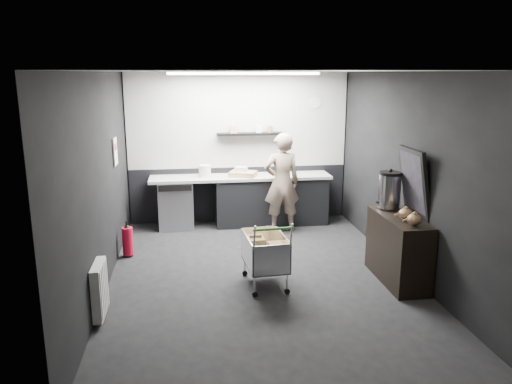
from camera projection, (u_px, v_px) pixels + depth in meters
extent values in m
plane|color=black|center=(261.00, 277.00, 6.72)|extent=(5.50, 5.50, 0.00)
plane|color=silver|center=(261.00, 71.00, 6.09)|extent=(5.50, 5.50, 0.00)
plane|color=black|center=(239.00, 148.00, 9.05)|extent=(5.50, 0.00, 5.50)
plane|color=black|center=(315.00, 254.00, 3.75)|extent=(5.50, 0.00, 5.50)
plane|color=black|center=(100.00, 184.00, 6.13)|extent=(0.00, 5.50, 5.50)
plane|color=black|center=(409.00, 175.00, 6.67)|extent=(0.00, 5.50, 5.50)
cube|color=#AFAFAB|center=(238.00, 120.00, 8.92)|extent=(3.95, 0.02, 1.70)
cube|color=black|center=(239.00, 194.00, 9.23)|extent=(3.95, 0.02, 1.00)
cube|color=black|center=(250.00, 134.00, 8.89)|extent=(1.20, 0.22, 0.04)
cylinder|color=silver|center=(315.00, 103.00, 9.02)|extent=(0.20, 0.03, 0.20)
cube|color=white|center=(115.00, 152.00, 7.34)|extent=(0.02, 0.30, 0.40)
cube|color=red|center=(115.00, 147.00, 7.33)|extent=(0.02, 0.22, 0.10)
cube|color=silver|center=(99.00, 289.00, 5.51)|extent=(0.10, 0.50, 0.60)
cube|color=white|center=(244.00, 73.00, 7.88)|extent=(2.40, 0.20, 0.04)
cube|color=black|center=(271.00, 201.00, 9.02)|extent=(2.00, 0.56, 0.85)
cube|color=#ADACA8|center=(241.00, 177.00, 8.84)|extent=(3.20, 0.60, 0.05)
cube|color=#9EA0A5|center=(176.00, 204.00, 8.79)|extent=(0.60, 0.58, 0.85)
cube|color=black|center=(175.00, 188.00, 8.42)|extent=(0.56, 0.02, 0.10)
imported|color=#C1AF99|center=(282.00, 183.00, 8.50)|extent=(0.65, 0.45, 1.71)
cube|color=silver|center=(265.00, 264.00, 6.42)|extent=(0.54, 0.79, 0.02)
cube|color=silver|center=(247.00, 251.00, 6.35)|extent=(0.07, 0.76, 0.40)
cube|color=silver|center=(283.00, 250.00, 6.41)|extent=(0.07, 0.76, 0.40)
cube|color=silver|center=(270.00, 261.00, 6.02)|extent=(0.49, 0.05, 0.40)
cube|color=silver|center=(261.00, 241.00, 6.73)|extent=(0.49, 0.05, 0.40)
cylinder|color=silver|center=(253.00, 285.00, 6.10)|extent=(0.02, 0.02, 0.27)
cylinder|color=silver|center=(286.00, 283.00, 6.15)|extent=(0.02, 0.02, 0.27)
cylinder|color=silver|center=(246.00, 265.00, 6.75)|extent=(0.02, 0.02, 0.27)
cylinder|color=silver|center=(276.00, 263.00, 6.80)|extent=(0.02, 0.02, 0.27)
cylinder|color=#267C21|center=(271.00, 229.00, 5.87)|extent=(0.49, 0.07, 0.03)
cube|color=olive|center=(256.00, 250.00, 6.45)|extent=(0.23, 0.28, 0.34)
cube|color=olive|center=(276.00, 255.00, 6.30)|extent=(0.21, 0.26, 0.30)
cylinder|color=black|center=(253.00, 294.00, 6.12)|extent=(0.07, 0.03, 0.07)
cylinder|color=black|center=(246.00, 273.00, 6.78)|extent=(0.07, 0.03, 0.07)
cylinder|color=black|center=(286.00, 292.00, 6.18)|extent=(0.07, 0.03, 0.07)
cylinder|color=black|center=(276.00, 271.00, 6.83)|extent=(0.07, 0.03, 0.07)
cube|color=black|center=(398.00, 249.00, 6.51)|extent=(0.44, 1.18, 0.88)
cylinder|color=silver|center=(389.00, 191.00, 6.72)|extent=(0.29, 0.29, 0.45)
cylinder|color=black|center=(391.00, 173.00, 6.67)|extent=(0.29, 0.29, 0.04)
sphere|color=black|center=(391.00, 170.00, 6.66)|extent=(0.05, 0.05, 0.05)
ellipsoid|color=brown|center=(406.00, 214.00, 6.24)|extent=(0.18, 0.18, 0.14)
ellipsoid|color=brown|center=(414.00, 219.00, 6.01)|extent=(0.18, 0.18, 0.14)
cube|color=black|center=(414.00, 182.00, 6.37)|extent=(0.20, 0.69, 0.88)
cube|color=black|center=(413.00, 182.00, 6.37)|extent=(0.14, 0.59, 0.75)
cylinder|color=red|center=(128.00, 241.00, 7.43)|extent=(0.16, 0.16, 0.42)
cone|color=black|center=(127.00, 226.00, 7.37)|extent=(0.11, 0.11, 0.06)
cylinder|color=black|center=(127.00, 223.00, 7.36)|extent=(0.03, 0.03, 0.06)
cube|color=#A48057|center=(243.00, 174.00, 8.78)|extent=(0.54, 0.48, 0.09)
cylinder|color=silver|center=(205.00, 171.00, 8.73)|extent=(0.21, 0.21, 0.21)
cube|color=silver|center=(241.00, 172.00, 8.77)|extent=(0.24, 0.22, 0.17)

